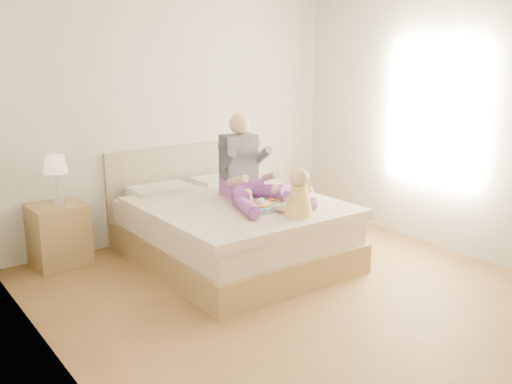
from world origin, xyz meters
TOP-DOWN VIEW (x-y plane):
  - room at (0.08, 0.01)m, footprint 4.02×4.22m
  - bed at (0.00, 1.08)m, footprint 1.70×2.18m
  - nightstand at (-1.42, 1.88)m, footprint 0.52×0.47m
  - lamp at (-1.39, 1.91)m, footprint 0.23×0.23m
  - adult at (0.16, 0.97)m, footprint 0.72×1.06m
  - tray at (0.15, 0.61)m, footprint 0.52×0.42m
  - baby at (0.17, 0.22)m, footprint 0.28×0.39m

SIDE VIEW (x-z plane):
  - nightstand at x=-1.42m, z-range 0.00..0.60m
  - bed at x=0.00m, z-range -0.18..0.82m
  - tray at x=0.15m, z-range 0.57..0.71m
  - baby at x=0.17m, z-range 0.57..1.00m
  - adult at x=0.16m, z-range 0.43..1.28m
  - lamp at x=-1.39m, z-range 0.72..1.19m
  - room at x=0.08m, z-range 0.15..2.87m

